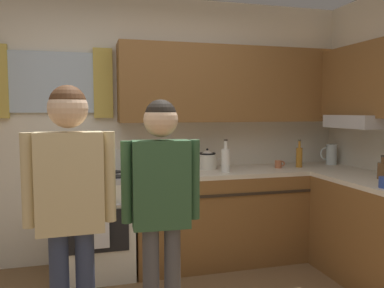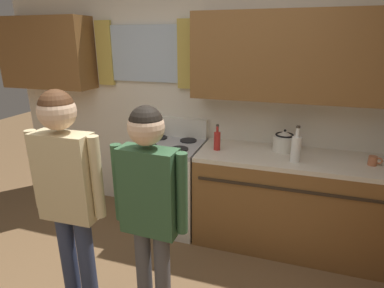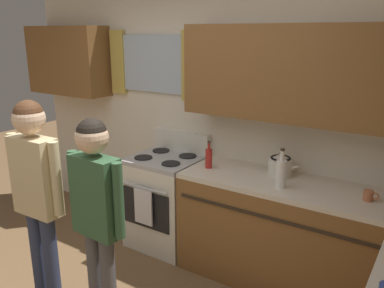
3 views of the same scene
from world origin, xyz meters
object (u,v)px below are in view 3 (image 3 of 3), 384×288
(stove_oven, at_px, (167,199))
(stovetop_kettle, at_px, (280,165))
(bottle_sauce_red, at_px, (209,158))
(bottle_milk_white, at_px, (281,173))
(cup_terracotta, at_px, (369,196))
(adult_in_plaid, at_px, (97,204))
(adult_left, at_px, (36,184))

(stove_oven, bearing_deg, stovetop_kettle, 6.23)
(bottle_sauce_red, height_order, bottle_milk_white, bottle_milk_white)
(stovetop_kettle, bearing_deg, cup_terracotta, -11.09)
(bottle_milk_white, bearing_deg, cup_terracotta, 10.28)
(bottle_sauce_red, xyz_separation_m, bottle_milk_white, (0.70, -0.09, 0.03))
(adult_in_plaid, bearing_deg, bottle_milk_white, 53.26)
(stovetop_kettle, height_order, adult_left, adult_left)
(cup_terracotta, bearing_deg, bottle_sauce_red, -179.13)
(adult_left, bearing_deg, adult_in_plaid, 6.95)
(cup_terracotta, relative_size, adult_in_plaid, 0.07)
(bottle_sauce_red, relative_size, stovetop_kettle, 0.90)
(bottle_sauce_red, distance_m, bottle_milk_white, 0.70)
(stove_oven, xyz_separation_m, stovetop_kettle, (1.10, 0.12, 0.53))
(bottle_milk_white, relative_size, adult_left, 0.19)
(stove_oven, relative_size, adult_left, 0.68)
(bottle_milk_white, relative_size, adult_in_plaid, 0.20)
(cup_terracotta, xyz_separation_m, adult_in_plaid, (-1.44, -1.22, 0.03))
(bottle_sauce_red, xyz_separation_m, stovetop_kettle, (0.60, 0.16, 0.00))
(stovetop_kettle, xyz_separation_m, adult_in_plaid, (-0.72, -1.36, -0.02))
(cup_terracotta, bearing_deg, adult_left, -146.93)
(stove_oven, distance_m, stovetop_kettle, 1.22)
(bottle_milk_white, bearing_deg, adult_in_plaid, -126.74)
(bottle_sauce_red, bearing_deg, stovetop_kettle, 15.04)
(stovetop_kettle, xyz_separation_m, adult_left, (-1.25, -1.42, 0.02))
(bottle_sauce_red, height_order, stovetop_kettle, bottle_sauce_red)
(adult_left, bearing_deg, stovetop_kettle, 48.61)
(adult_left, bearing_deg, cup_terracotta, 33.07)
(adult_in_plaid, bearing_deg, stove_oven, 106.71)
(stove_oven, distance_m, adult_in_plaid, 1.39)
(stove_oven, bearing_deg, adult_left, -96.87)
(adult_left, height_order, adult_in_plaid, adult_left)
(stove_oven, xyz_separation_m, bottle_sauce_red, (0.50, -0.04, 0.53))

